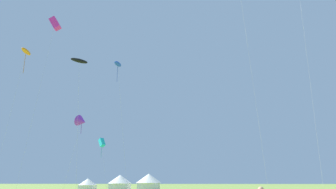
{
  "coord_description": "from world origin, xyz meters",
  "views": [
    {
      "loc": [
        2.67,
        -5.29,
        1.93
      ],
      "look_at": [
        0.0,
        32.0,
        12.63
      ],
      "focal_mm": 32.32,
      "sensor_mm": 36.0,
      "label": 1
    }
  ],
  "objects_px": {
    "kite_magenta_box": "(55,24)",
    "kite_cyan_box": "(102,143)",
    "kite_blue_parafoil": "(118,64)",
    "kite_orange_parafoil": "(26,52)",
    "festival_tent_left": "(88,184)",
    "festival_tent_center": "(149,181)",
    "festival_tent_right": "(120,182)",
    "kite_purple_delta": "(82,121)",
    "kite_black_parafoil": "(79,61)"
  },
  "relations": [
    {
      "from": "kite_orange_parafoil",
      "to": "festival_tent_center",
      "type": "distance_m",
      "value": 34.31
    },
    {
      "from": "kite_cyan_box",
      "to": "kite_magenta_box",
      "type": "bearing_deg",
      "value": -143.62
    },
    {
      "from": "festival_tent_left",
      "to": "festival_tent_right",
      "type": "xyz_separation_m",
      "value": [
        6.65,
        -0.0,
        0.39
      ]
    },
    {
      "from": "festival_tent_right",
      "to": "kite_blue_parafoil",
      "type": "bearing_deg",
      "value": -80.55
    },
    {
      "from": "kite_orange_parafoil",
      "to": "festival_tent_right",
      "type": "relative_size",
      "value": 5.33
    },
    {
      "from": "kite_orange_parafoil",
      "to": "festival_tent_left",
      "type": "bearing_deg",
      "value": 55.57
    },
    {
      "from": "kite_orange_parafoil",
      "to": "kite_blue_parafoil",
      "type": "relative_size",
      "value": 1.27
    },
    {
      "from": "kite_blue_parafoil",
      "to": "festival_tent_right",
      "type": "height_order",
      "value": "kite_blue_parafoil"
    },
    {
      "from": "festival_tent_right",
      "to": "festival_tent_left",
      "type": "bearing_deg",
      "value": 180.0
    },
    {
      "from": "kite_orange_parafoil",
      "to": "festival_tent_center",
      "type": "height_order",
      "value": "kite_orange_parafoil"
    },
    {
      "from": "kite_cyan_box",
      "to": "kite_blue_parafoil",
      "type": "relative_size",
      "value": 0.49
    },
    {
      "from": "kite_cyan_box",
      "to": "kite_black_parafoil",
      "type": "relative_size",
      "value": 0.53
    },
    {
      "from": "kite_orange_parafoil",
      "to": "kite_cyan_box",
      "type": "relative_size",
      "value": 2.59
    },
    {
      "from": "kite_blue_parafoil",
      "to": "festival_tent_right",
      "type": "relative_size",
      "value": 4.2
    },
    {
      "from": "kite_purple_delta",
      "to": "kite_cyan_box",
      "type": "height_order",
      "value": "kite_purple_delta"
    },
    {
      "from": "kite_orange_parafoil",
      "to": "kite_black_parafoil",
      "type": "bearing_deg",
      "value": -37.63
    },
    {
      "from": "kite_purple_delta",
      "to": "festival_tent_center",
      "type": "xyz_separation_m",
      "value": [
        12.14,
        7.27,
        -11.03
      ]
    },
    {
      "from": "kite_cyan_box",
      "to": "festival_tent_center",
      "type": "relative_size",
      "value": 1.91
    },
    {
      "from": "kite_orange_parafoil",
      "to": "kite_magenta_box",
      "type": "distance_m",
      "value": 7.6
    },
    {
      "from": "kite_purple_delta",
      "to": "festival_tent_center",
      "type": "bearing_deg",
      "value": 30.93
    },
    {
      "from": "kite_purple_delta",
      "to": "kite_blue_parafoil",
      "type": "xyz_separation_m",
      "value": [
        9.4,
        -11.64,
        6.79
      ]
    },
    {
      "from": "kite_cyan_box",
      "to": "kite_black_parafoil",
      "type": "bearing_deg",
      "value": -85.28
    },
    {
      "from": "festival_tent_left",
      "to": "festival_tent_center",
      "type": "bearing_deg",
      "value": -0.0
    },
    {
      "from": "kite_blue_parafoil",
      "to": "festival_tent_center",
      "type": "bearing_deg",
      "value": 81.77
    },
    {
      "from": "kite_cyan_box",
      "to": "festival_tent_right",
      "type": "distance_m",
      "value": 9.79
    },
    {
      "from": "kite_orange_parafoil",
      "to": "kite_purple_delta",
      "type": "bearing_deg",
      "value": 32.19
    },
    {
      "from": "kite_purple_delta",
      "to": "kite_black_parafoil",
      "type": "bearing_deg",
      "value": -72.87
    },
    {
      "from": "kite_cyan_box",
      "to": "kite_blue_parafoil",
      "type": "xyz_separation_m",
      "value": [
        5.57,
        -12.76,
        10.73
      ]
    },
    {
      "from": "kite_orange_parafoil",
      "to": "kite_cyan_box",
      "type": "bearing_deg",
      "value": 28.03
    },
    {
      "from": "kite_black_parafoil",
      "to": "kite_blue_parafoil",
      "type": "xyz_separation_m",
      "value": [
        4.05,
        5.74,
        1.63
      ]
    },
    {
      "from": "kite_black_parafoil",
      "to": "festival_tent_left",
      "type": "relative_size",
      "value": 4.99
    },
    {
      "from": "kite_purple_delta",
      "to": "festival_tent_right",
      "type": "distance_m",
      "value": 14.72
    },
    {
      "from": "festival_tent_center",
      "to": "festival_tent_left",
      "type": "bearing_deg",
      "value": 180.0
    },
    {
      "from": "kite_purple_delta",
      "to": "kite_black_parafoil",
      "type": "distance_m",
      "value": 18.91
    },
    {
      "from": "kite_blue_parafoil",
      "to": "kite_orange_parafoil",
      "type": "bearing_deg",
      "value": 163.24
    },
    {
      "from": "kite_cyan_box",
      "to": "festival_tent_center",
      "type": "bearing_deg",
      "value": 36.52
    },
    {
      "from": "kite_orange_parafoil",
      "to": "kite_blue_parafoil",
      "type": "height_order",
      "value": "kite_orange_parafoil"
    },
    {
      "from": "festival_tent_right",
      "to": "festival_tent_center",
      "type": "height_order",
      "value": "festival_tent_center"
    },
    {
      "from": "kite_cyan_box",
      "to": "festival_tent_center",
      "type": "distance_m",
      "value": 12.54
    },
    {
      "from": "kite_orange_parafoil",
      "to": "festival_tent_left",
      "type": "relative_size",
      "value": 6.89
    },
    {
      "from": "kite_black_parafoil",
      "to": "kite_blue_parafoil",
      "type": "height_order",
      "value": "kite_blue_parafoil"
    },
    {
      "from": "festival_tent_left",
      "to": "kite_purple_delta",
      "type": "bearing_deg",
      "value": -86.89
    },
    {
      "from": "kite_magenta_box",
      "to": "kite_cyan_box",
      "type": "height_order",
      "value": "kite_magenta_box"
    },
    {
      "from": "kite_cyan_box",
      "to": "kite_black_parafoil",
      "type": "height_order",
      "value": "kite_black_parafoil"
    },
    {
      "from": "kite_black_parafoil",
      "to": "kite_magenta_box",
      "type": "bearing_deg",
      "value": 130.11
    },
    {
      "from": "kite_blue_parafoil",
      "to": "kite_purple_delta",
      "type": "bearing_deg",
      "value": 128.93
    },
    {
      "from": "kite_blue_parafoil",
      "to": "festival_tent_center",
      "type": "relative_size",
      "value": 3.91
    },
    {
      "from": "kite_black_parafoil",
      "to": "festival_tent_left",
      "type": "height_order",
      "value": "kite_black_parafoil"
    },
    {
      "from": "kite_purple_delta",
      "to": "kite_cyan_box",
      "type": "xyz_separation_m",
      "value": [
        3.83,
        1.12,
        -3.94
      ]
    },
    {
      "from": "kite_orange_parafoil",
      "to": "kite_purple_delta",
      "type": "distance_m",
      "value": 16.48
    }
  ]
}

